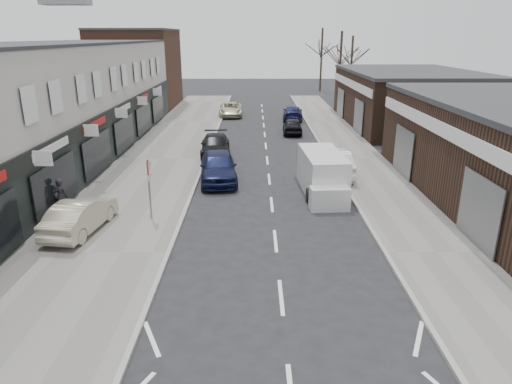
{
  "coord_description": "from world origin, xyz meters",
  "views": [
    {
      "loc": [
        -0.79,
        -6.03,
        7.5
      ],
      "look_at": [
        -0.75,
        8.24,
        2.6
      ],
      "focal_mm": 32.0,
      "sensor_mm": 36.0,
      "label": 1
    }
  ],
  "objects_px": {
    "sedan_on_pavement": "(80,215)",
    "parked_car_left_a": "(218,167)",
    "warning_sign": "(149,172)",
    "parked_car_right_a": "(331,162)",
    "white_van": "(323,174)",
    "parked_car_right_b": "(293,126)",
    "parked_car_left_b": "(215,145)",
    "parked_car_right_c": "(293,113)",
    "parked_car_left_c": "(231,109)",
    "pedestrian": "(61,196)"
  },
  "relations": [
    {
      "from": "sedan_on_pavement",
      "to": "parked_car_left_a",
      "type": "bearing_deg",
      "value": -117.59
    },
    {
      "from": "warning_sign",
      "to": "parked_car_right_a",
      "type": "xyz_separation_m",
      "value": [
        8.66,
        6.68,
        -1.39
      ]
    },
    {
      "from": "white_van",
      "to": "parked_car_right_b",
      "type": "distance_m",
      "value": 14.6
    },
    {
      "from": "parked_car_left_b",
      "to": "parked_car_right_c",
      "type": "bearing_deg",
      "value": 61.68
    },
    {
      "from": "parked_car_right_a",
      "to": "parked_car_right_c",
      "type": "distance_m",
      "value": 18.07
    },
    {
      "from": "parked_car_left_a",
      "to": "parked_car_right_c",
      "type": "height_order",
      "value": "parked_car_left_a"
    },
    {
      "from": "white_van",
      "to": "parked_car_left_b",
      "type": "height_order",
      "value": "white_van"
    },
    {
      "from": "warning_sign",
      "to": "parked_car_left_c",
      "type": "height_order",
      "value": "warning_sign"
    },
    {
      "from": "sedan_on_pavement",
      "to": "parked_car_right_c",
      "type": "xyz_separation_m",
      "value": [
        10.46,
        26.03,
        -0.14
      ]
    },
    {
      "from": "pedestrian",
      "to": "parked_car_left_a",
      "type": "xyz_separation_m",
      "value": [
        6.38,
        5.16,
        -0.13
      ]
    },
    {
      "from": "parked_car_left_c",
      "to": "parked_car_right_c",
      "type": "height_order",
      "value": "parked_car_left_c"
    },
    {
      "from": "parked_car_left_b",
      "to": "parked_car_right_a",
      "type": "xyz_separation_m",
      "value": [
        6.88,
        -4.61,
        0.14
      ]
    },
    {
      "from": "parked_car_right_c",
      "to": "pedestrian",
      "type": "bearing_deg",
      "value": 68.2
    },
    {
      "from": "white_van",
      "to": "parked_car_right_c",
      "type": "distance_m",
      "value": 21.02
    },
    {
      "from": "parked_car_left_c",
      "to": "parked_car_right_b",
      "type": "relative_size",
      "value": 1.27
    },
    {
      "from": "white_van",
      "to": "parked_car_left_b",
      "type": "bearing_deg",
      "value": 124.74
    },
    {
      "from": "pedestrian",
      "to": "parked_car_right_c",
      "type": "bearing_deg",
      "value": -106.1
    },
    {
      "from": "sedan_on_pavement",
      "to": "parked_car_left_a",
      "type": "relative_size",
      "value": 0.84
    },
    {
      "from": "parked_car_left_c",
      "to": "parked_car_right_c",
      "type": "bearing_deg",
      "value": -21.7
    },
    {
      "from": "parked_car_left_b",
      "to": "parked_car_right_b",
      "type": "height_order",
      "value": "parked_car_left_b"
    },
    {
      "from": "parked_car_left_c",
      "to": "parked_car_right_b",
      "type": "xyz_separation_m",
      "value": [
        5.39,
        -8.54,
        -0.02
      ]
    },
    {
      "from": "white_van",
      "to": "parked_car_right_b",
      "type": "bearing_deg",
      "value": 87.82
    },
    {
      "from": "parked_car_left_b",
      "to": "parked_car_right_a",
      "type": "height_order",
      "value": "parked_car_right_a"
    },
    {
      "from": "warning_sign",
      "to": "parked_car_right_c",
      "type": "bearing_deg",
      "value": 72.22
    },
    {
      "from": "warning_sign",
      "to": "parked_car_right_c",
      "type": "distance_m",
      "value": 26.03
    },
    {
      "from": "parked_car_left_c",
      "to": "white_van",
      "type": "bearing_deg",
      "value": -78.15
    },
    {
      "from": "parked_car_left_b",
      "to": "pedestrian",
      "type": "bearing_deg",
      "value": -121.89
    },
    {
      "from": "pedestrian",
      "to": "parked_car_left_b",
      "type": "height_order",
      "value": "pedestrian"
    },
    {
      "from": "warning_sign",
      "to": "parked_car_right_a",
      "type": "height_order",
      "value": "warning_sign"
    },
    {
      "from": "parked_car_right_c",
      "to": "parked_car_right_a",
      "type": "bearing_deg",
      "value": 96.73
    },
    {
      "from": "parked_car_right_a",
      "to": "parked_car_right_c",
      "type": "bearing_deg",
      "value": -89.13
    },
    {
      "from": "warning_sign",
      "to": "white_van",
      "type": "xyz_separation_m",
      "value": [
        7.74,
        3.72,
        -1.25
      ]
    },
    {
      "from": "parked_car_right_b",
      "to": "warning_sign",
      "type": "bearing_deg",
      "value": 70.39
    },
    {
      "from": "white_van",
      "to": "parked_car_left_b",
      "type": "distance_m",
      "value": 9.65
    },
    {
      "from": "sedan_on_pavement",
      "to": "parked_car_right_c",
      "type": "height_order",
      "value": "sedan_on_pavement"
    },
    {
      "from": "pedestrian",
      "to": "parked_car_left_b",
      "type": "bearing_deg",
      "value": -108.05
    },
    {
      "from": "white_van",
      "to": "parked_car_left_a",
      "type": "bearing_deg",
      "value": 156.42
    },
    {
      "from": "white_van",
      "to": "sedan_on_pavement",
      "type": "height_order",
      "value": "white_van"
    },
    {
      "from": "pedestrian",
      "to": "parked_car_left_c",
      "type": "xyz_separation_m",
      "value": [
        6.01,
        26.33,
        -0.28
      ]
    },
    {
      "from": "parked_car_left_a",
      "to": "parked_car_right_b",
      "type": "bearing_deg",
      "value": 62.4
    },
    {
      "from": "parked_car_right_a",
      "to": "parked_car_left_c",
      "type": "bearing_deg",
      "value": -73.2
    },
    {
      "from": "warning_sign",
      "to": "parked_car_right_b",
      "type": "relative_size",
      "value": 0.72
    },
    {
      "from": "warning_sign",
      "to": "parked_car_left_c",
      "type": "bearing_deg",
      "value": 85.71
    },
    {
      "from": "white_van",
      "to": "warning_sign",
      "type": "bearing_deg",
      "value": -157.86
    },
    {
      "from": "parked_car_left_b",
      "to": "parked_car_right_c",
      "type": "xyz_separation_m",
      "value": [
        6.16,
        13.45,
        -0.03
      ]
    },
    {
      "from": "sedan_on_pavement",
      "to": "pedestrian",
      "type": "xyz_separation_m",
      "value": [
        -1.47,
        1.81,
        0.16
      ]
    },
    {
      "from": "sedan_on_pavement",
      "to": "parked_car_right_b",
      "type": "bearing_deg",
      "value": -109.26
    },
    {
      "from": "warning_sign",
      "to": "pedestrian",
      "type": "relative_size",
      "value": 1.65
    },
    {
      "from": "pedestrian",
      "to": "parked_car_left_a",
      "type": "distance_m",
      "value": 8.21
    },
    {
      "from": "parked_car_left_a",
      "to": "parked_car_left_c",
      "type": "distance_m",
      "value": 21.18
    }
  ]
}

